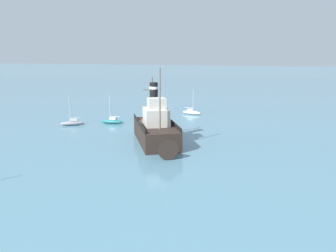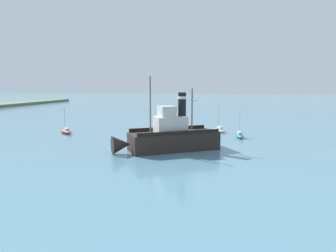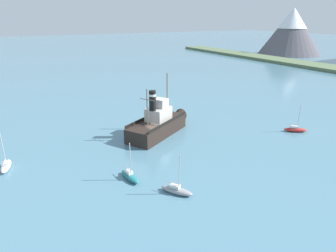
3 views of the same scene
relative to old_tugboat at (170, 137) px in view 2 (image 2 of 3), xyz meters
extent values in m
plane|color=teal|center=(2.21, -1.95, -1.83)|extent=(600.00, 600.00, 0.00)
cube|color=#2D231E|center=(0.31, -0.53, -0.63)|extent=(9.83, 12.59, 2.40)
cone|color=#2D231E|center=(-3.31, 5.69, -0.63)|extent=(3.24, 3.26, 2.35)
cube|color=beige|center=(0.06, -0.10, 1.67)|extent=(4.60, 4.97, 2.20)
cube|color=beige|center=(-0.19, 0.33, 3.47)|extent=(2.91, 2.83, 1.40)
cylinder|color=black|center=(0.91, -1.57, 4.37)|extent=(1.10, 1.10, 3.20)
cylinder|color=silver|center=(0.91, -1.57, 5.27)|extent=(1.16, 1.16, 0.35)
cylinder|color=#75604C|center=(-1.35, 2.32, 4.32)|extent=(0.20, 0.20, 7.50)
cylinder|color=#75604C|center=(1.66, -2.87, 3.57)|extent=(0.20, 0.20, 6.00)
cylinder|color=#75604C|center=(1.66, -2.87, 4.89)|extent=(2.31, 1.41, 0.12)
cube|color=black|center=(-1.56, -1.61, 0.82)|extent=(5.83, 9.92, 0.50)
cube|color=black|center=(2.17, 0.55, 0.82)|extent=(5.83, 9.92, 0.50)
ellipsoid|color=#23757A|center=(11.70, -10.06, -1.48)|extent=(3.90, 1.51, 0.70)
cube|color=silver|center=(11.50, -10.08, -0.95)|extent=(1.16, 0.76, 0.36)
cylinder|color=#B7B7BC|center=(12.00, -10.02, 0.97)|extent=(0.10, 0.10, 4.20)
cylinder|color=#B7B7BC|center=(11.11, -10.12, -0.58)|extent=(1.80, 0.28, 0.08)
ellipsoid|color=#B22823|center=(10.61, 20.90, -1.48)|extent=(3.15, 3.71, 0.70)
cube|color=silver|center=(10.50, 20.74, -0.95)|extent=(1.17, 1.26, 0.36)
cylinder|color=#B7B7BC|center=(10.79, 21.14, 0.97)|extent=(0.10, 0.10, 4.20)
cylinder|color=#B7B7BC|center=(10.26, 20.42, -0.58)|extent=(1.14, 1.49, 0.08)
ellipsoid|color=gray|center=(17.18, -6.68, -1.48)|extent=(3.75, 3.06, 0.70)
cube|color=silver|center=(17.02, -6.79, -0.95)|extent=(1.27, 1.15, 0.36)
cylinder|color=#B7B7BC|center=(17.43, -6.51, 0.97)|extent=(0.10, 0.10, 4.20)
cylinder|color=#B7B7BC|center=(16.69, -7.02, -0.58)|extent=(1.53, 1.09, 0.08)
camera|label=1|loc=(-15.87, 42.37, 9.72)|focal=38.00mm
camera|label=2|loc=(-39.43, -6.48, 6.81)|focal=32.00mm
camera|label=3|loc=(42.04, -21.56, 16.90)|focal=32.00mm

